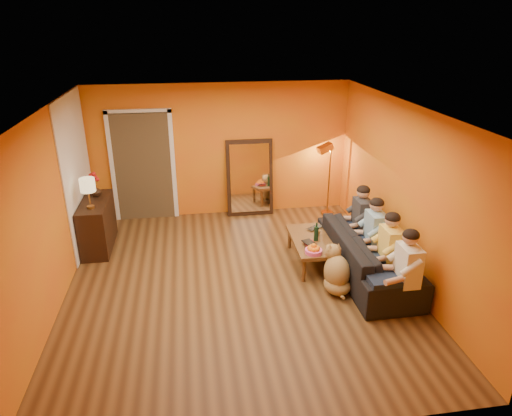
{
  "coord_description": "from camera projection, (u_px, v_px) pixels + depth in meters",
  "views": [
    {
      "loc": [
        -0.63,
        -5.87,
        3.7
      ],
      "look_at": [
        0.35,
        0.5,
        1.0
      ],
      "focal_mm": 32.0,
      "sensor_mm": 36.0,
      "label": 1
    }
  ],
  "objects": [
    {
      "name": "door_header",
      "position": [
        138.0,
        111.0,
        8.32
      ],
      "size": [
        1.22,
        0.06,
        0.08
      ],
      "primitive_type": "cube",
      "color": "white",
      "rests_on": "wall_back"
    },
    {
      "name": "fruit_bowl",
      "position": [
        314.0,
        248.0,
        6.84
      ],
      "size": [
        0.26,
        0.26,
        0.16
      ],
      "primitive_type": null,
      "color": "#ED53A1",
      "rests_on": "coffee_table"
    },
    {
      "name": "door_jamb_left",
      "position": [
        113.0,
        169.0,
        8.65
      ],
      "size": [
        0.08,
        0.06,
        2.2
      ],
      "primitive_type": "cube",
      "color": "white",
      "rests_on": "wall_back"
    },
    {
      "name": "tumbler",
      "position": [
        317.0,
        233.0,
        7.4
      ],
      "size": [
        0.13,
        0.13,
        0.1
      ],
      "primitive_type": "imported",
      "rotation": [
        0.0,
        0.0,
        -0.31
      ],
      "color": "#B27F3F",
      "rests_on": "coffee_table"
    },
    {
      "name": "table_lamp",
      "position": [
        89.0,
        194.0,
        7.27
      ],
      "size": [
        0.24,
        0.24,
        0.51
      ],
      "primitive_type": null,
      "color": "beige",
      "rests_on": "sideboard"
    },
    {
      "name": "person_far_left",
      "position": [
        407.0,
        272.0,
        6.0
      ],
      "size": [
        0.7,
        0.44,
        1.22
      ],
      "primitive_type": null,
      "color": "silver",
      "rests_on": "sofa"
    },
    {
      "name": "room_shell",
      "position": [
        234.0,
        194.0,
        6.71
      ],
      "size": [
        5.0,
        5.5,
        2.6
      ],
      "color": "brown",
      "rests_on": "ground"
    },
    {
      "name": "laptop",
      "position": [
        317.0,
        229.0,
        7.64
      ],
      "size": [
        0.36,
        0.33,
        0.02
      ],
      "primitive_type": "imported",
      "rotation": [
        0.0,
        0.0,
        0.58
      ],
      "color": "black",
      "rests_on": "coffee_table"
    },
    {
      "name": "mirror_glass",
      "position": [
        250.0,
        178.0,
        9.02
      ],
      "size": [
        0.78,
        0.21,
        1.35
      ],
      "primitive_type": "cube",
      "rotation": [
        -0.14,
        0.0,
        0.0
      ],
      "color": "white",
      "rests_on": "mirror_frame"
    },
    {
      "name": "doorway_recess",
      "position": [
        144.0,
        165.0,
        8.84
      ],
      "size": [
        1.06,
        0.3,
        2.1
      ],
      "primitive_type": "cube",
      "color": "#3F2D19",
      "rests_on": "floor"
    },
    {
      "name": "person_mid_left",
      "position": [
        390.0,
        252.0,
        6.5
      ],
      "size": [
        0.7,
        0.44,
        1.22
      ],
      "primitive_type": null,
      "color": "#EECA4F",
      "rests_on": "sofa"
    },
    {
      "name": "floor_lamp",
      "position": [
        329.0,
        180.0,
        9.03
      ],
      "size": [
        0.34,
        0.29,
        1.44
      ],
      "primitive_type": null,
      "rotation": [
        0.0,
        0.0,
        0.17
      ],
      "color": "#B47C34",
      "rests_on": "floor"
    },
    {
      "name": "person_far_right",
      "position": [
        362.0,
        221.0,
        7.5
      ],
      "size": [
        0.7,
        0.44,
        1.22
      ],
      "primitive_type": null,
      "color": "#2F2F33",
      "rests_on": "sofa"
    },
    {
      "name": "flowers",
      "position": [
        94.0,
        177.0,
        7.74
      ],
      "size": [
        0.17,
        0.17,
        0.45
      ],
      "primitive_type": null,
      "color": "#B61714",
      "rests_on": "vase"
    },
    {
      "name": "person_mid_right",
      "position": [
        375.0,
        235.0,
        7.0
      ],
      "size": [
        0.7,
        0.44,
        1.22
      ],
      "primitive_type": null,
      "color": "#82ACC8",
      "rests_on": "sofa"
    },
    {
      "name": "sideboard",
      "position": [
        98.0,
        224.0,
        7.81
      ],
      "size": [
        0.44,
        1.18,
        0.85
      ],
      "primitive_type": "cube",
      "color": "black",
      "rests_on": "floor"
    },
    {
      "name": "door_jamb_right",
      "position": [
        173.0,
        166.0,
        8.81
      ],
      "size": [
        0.08,
        0.06,
        2.2
      ],
      "primitive_type": "cube",
      "color": "white",
      "rests_on": "wall_back"
    },
    {
      "name": "book_upper",
      "position": [
        304.0,
        243.0,
        7.06
      ],
      "size": [
        0.2,
        0.24,
        0.02
      ],
      "primitive_type": "imported",
      "rotation": [
        0.0,
        0.0,
        0.3
      ],
      "color": "black",
      "rests_on": "book_mid"
    },
    {
      "name": "book_mid",
      "position": [
        305.0,
        244.0,
        7.09
      ],
      "size": [
        0.19,
        0.24,
        0.02
      ],
      "primitive_type": "imported",
      "rotation": [
        0.0,
        0.0,
        0.12
      ],
      "color": "#B61714",
      "rests_on": "book_lower"
    },
    {
      "name": "coffee_table",
      "position": [
        311.0,
        251.0,
        7.38
      ],
      "size": [
        0.65,
        1.23,
        0.42
      ],
      "primitive_type": null,
      "rotation": [
        0.0,
        0.0,
        -0.02
      ],
      "color": "brown",
      "rests_on": "floor"
    },
    {
      "name": "wine_bottle",
      "position": [
        316.0,
        232.0,
        7.2
      ],
      "size": [
        0.07,
        0.07,
        0.31
      ],
      "primitive_type": "cylinder",
      "color": "black",
      "rests_on": "coffee_table"
    },
    {
      "name": "vase",
      "position": [
        96.0,
        191.0,
        7.83
      ],
      "size": [
        0.19,
        0.19,
        0.19
      ],
      "primitive_type": "imported",
      "color": "black",
      "rests_on": "sideboard"
    },
    {
      "name": "mirror_frame",
      "position": [
        250.0,
        178.0,
        9.05
      ],
      "size": [
        0.92,
        0.27,
        1.51
      ],
      "primitive_type": "cube",
      "rotation": [
        -0.14,
        0.0,
        0.0
      ],
      "color": "black",
      "rests_on": "floor"
    },
    {
      "name": "white_accent",
      "position": [
        77.0,
        173.0,
        7.62
      ],
      "size": [
        0.02,
        1.9,
        2.58
      ],
      "primitive_type": "cube",
      "color": "white",
      "rests_on": "wall_left"
    },
    {
      "name": "dog",
      "position": [
        337.0,
        269.0,
        6.56
      ],
      "size": [
        0.55,
        0.69,
        0.71
      ],
      "primitive_type": null,
      "rotation": [
        0.0,
        0.0,
        0.29
      ],
      "color": "#9F7E48",
      "rests_on": "floor"
    },
    {
      "name": "sofa",
      "position": [
        367.0,
        254.0,
        6.99
      ],
      "size": [
        2.35,
        0.92,
        0.69
      ],
      "primitive_type": "imported",
      "rotation": [
        0.0,
        0.0,
        1.57
      ],
      "color": "black",
      "rests_on": "floor"
    },
    {
      "name": "book_lower",
      "position": [
        304.0,
        245.0,
        7.08
      ],
      "size": [
        0.2,
        0.25,
        0.02
      ],
      "primitive_type": "imported",
      "rotation": [
        0.0,
        0.0,
        -0.17
      ],
      "color": "black",
      "rests_on": "coffee_table"
    }
  ]
}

